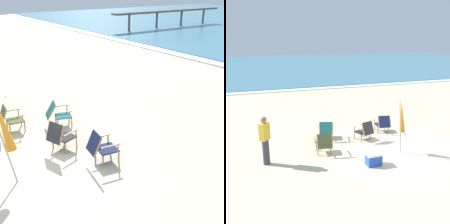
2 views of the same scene
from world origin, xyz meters
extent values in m
plane|color=beige|center=(0.00, 0.00, 0.00)|extent=(80.00, 80.00, 0.00)
cube|color=teal|center=(0.00, 32.93, 0.05)|extent=(80.00, 40.00, 0.10)
cube|color=white|center=(0.00, 12.63, 0.03)|extent=(80.00, 1.10, 0.06)
cube|color=#515B33|center=(-2.44, 0.59, 0.32)|extent=(0.57, 0.54, 0.04)
cube|color=#515B33|center=(-2.47, 0.26, 0.56)|extent=(0.52, 0.27, 0.50)
cylinder|color=#AD7F4C|center=(-2.64, 0.83, 0.16)|extent=(0.04, 0.04, 0.32)
cylinder|color=#AD7F4C|center=(-2.18, 0.78, 0.16)|extent=(0.04, 0.04, 0.32)
cylinder|color=#AD7F4C|center=(-2.69, 0.40, 0.16)|extent=(0.04, 0.04, 0.32)
cylinder|color=#AD7F4C|center=(-2.23, 0.35, 0.16)|extent=(0.04, 0.04, 0.32)
cube|color=#AD7F4C|center=(-2.72, 0.60, 0.54)|extent=(0.09, 0.53, 0.02)
cylinder|color=#AD7F4C|center=(-2.70, 0.79, 0.43)|extent=(0.04, 0.04, 0.22)
cube|color=#AD7F4C|center=(-2.16, 0.54, 0.54)|extent=(0.09, 0.53, 0.02)
cylinder|color=#AD7F4C|center=(-2.14, 0.73, 0.43)|extent=(0.04, 0.04, 0.22)
cylinder|color=#AD7F4C|center=(-2.73, 0.29, 0.56)|extent=(0.06, 0.23, 0.50)
cylinder|color=#AD7F4C|center=(-2.22, 0.23, 0.56)|extent=(0.06, 0.23, 0.50)
cube|color=#196066|center=(-1.93, 1.95, 0.32)|extent=(0.64, 0.61, 0.04)
cube|color=#196066|center=(-2.04, 1.59, 0.54)|extent=(0.56, 0.43, 0.46)
cylinder|color=#AD7F4C|center=(-2.09, 2.22, 0.16)|extent=(0.04, 0.04, 0.32)
cylinder|color=#AD7F4C|center=(-1.64, 2.08, 0.16)|extent=(0.04, 0.04, 0.32)
cylinder|color=#AD7F4C|center=(-2.22, 1.81, 0.16)|extent=(0.04, 0.04, 0.32)
cylinder|color=#AD7F4C|center=(-1.77, 1.67, 0.16)|extent=(0.04, 0.04, 0.32)
cube|color=#AD7F4C|center=(-2.20, 2.01, 0.54)|extent=(0.19, 0.51, 0.02)
cylinder|color=#AD7F4C|center=(-2.15, 2.19, 0.43)|extent=(0.04, 0.04, 0.22)
cube|color=#AD7F4C|center=(-1.67, 1.85, 0.54)|extent=(0.19, 0.51, 0.02)
cylinder|color=#AD7F4C|center=(-1.61, 2.02, 0.43)|extent=(0.04, 0.04, 0.22)
cylinder|color=#AD7F4C|center=(-2.28, 1.67, 0.54)|extent=(0.13, 0.30, 0.47)
cylinder|color=#AD7F4C|center=(-1.80, 1.51, 0.54)|extent=(0.13, 0.30, 0.47)
cube|color=#19234C|center=(0.60, 1.89, 0.32)|extent=(0.58, 0.55, 0.04)
cube|color=#19234C|center=(0.55, 1.55, 0.56)|extent=(0.52, 0.31, 0.49)
cylinder|color=#AD7F4C|center=(0.40, 2.14, 0.16)|extent=(0.04, 0.04, 0.32)
cylinder|color=#AD7F4C|center=(0.86, 2.07, 0.16)|extent=(0.04, 0.04, 0.32)
cylinder|color=#AD7F4C|center=(0.34, 1.71, 0.16)|extent=(0.04, 0.04, 0.32)
cylinder|color=#AD7F4C|center=(0.80, 1.64, 0.16)|extent=(0.04, 0.04, 0.32)
cube|color=#AD7F4C|center=(0.32, 1.91, 0.54)|extent=(0.11, 0.53, 0.02)
cylinder|color=#AD7F4C|center=(0.35, 2.10, 0.43)|extent=(0.04, 0.04, 0.22)
cube|color=#AD7F4C|center=(0.88, 1.83, 0.54)|extent=(0.11, 0.53, 0.02)
cylinder|color=#AD7F4C|center=(0.90, 2.02, 0.43)|extent=(0.04, 0.04, 0.22)
cylinder|color=#AD7F4C|center=(0.30, 1.59, 0.56)|extent=(0.08, 0.25, 0.49)
cylinder|color=#AD7F4C|center=(0.80, 1.51, 0.56)|extent=(0.08, 0.25, 0.49)
cube|color=#28282D|center=(-0.58, 1.31, 0.32)|extent=(0.64, 0.62, 0.04)
cube|color=#28282D|center=(-0.48, 1.00, 0.56)|extent=(0.54, 0.35, 0.50)
cylinder|color=#AD7F4C|center=(-0.87, 1.45, 0.16)|extent=(0.04, 0.04, 0.32)
cylinder|color=#AD7F4C|center=(-0.43, 1.59, 0.16)|extent=(0.04, 0.04, 0.32)
cylinder|color=#AD7F4C|center=(-0.74, 1.03, 0.16)|extent=(0.04, 0.04, 0.32)
cylinder|color=#AD7F4C|center=(-0.30, 1.18, 0.16)|extent=(0.04, 0.04, 0.32)
cube|color=#AD7F4C|center=(-0.84, 1.21, 0.54)|extent=(0.20, 0.51, 0.02)
cylinder|color=#AD7F4C|center=(-0.90, 1.39, 0.43)|extent=(0.04, 0.04, 0.22)
cube|color=#AD7F4C|center=(-0.31, 1.38, 0.54)|extent=(0.20, 0.51, 0.02)
cylinder|color=#AD7F4C|center=(-0.37, 1.56, 0.43)|extent=(0.04, 0.04, 0.22)
cylinder|color=#AD7F4C|center=(-0.72, 0.92, 0.56)|extent=(0.10, 0.22, 0.50)
cylinder|color=#AD7F4C|center=(-0.24, 1.08, 0.56)|extent=(0.10, 0.22, 0.50)
cylinder|color=#B7B2A8|center=(0.06, -0.44, 1.02)|extent=(0.43, 0.36, 2.06)
cone|color=orange|center=(0.12, -0.39, 1.38)|extent=(0.51, 0.47, 1.17)
sphere|color=#B7B2A8|center=(0.24, -0.30, 2.05)|extent=(0.06, 0.06, 0.06)
cylinder|color=#383842|center=(-4.45, 0.32, 0.43)|extent=(0.22, 0.22, 0.86)
cube|color=gold|center=(-4.45, 0.32, 1.14)|extent=(0.37, 0.39, 0.56)
sphere|color=#9E7051|center=(-4.45, 0.32, 1.53)|extent=(0.20, 0.20, 0.20)
cube|color=blue|center=(-1.15, -0.87, 0.17)|extent=(0.48, 0.34, 0.34)
cube|color=white|center=(-1.15, -0.87, 0.37)|extent=(0.49, 0.35, 0.06)
camera|label=1|loc=(6.30, -1.90, 4.15)|focal=50.00mm
camera|label=2|loc=(-4.78, -7.87, 4.03)|focal=42.00mm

